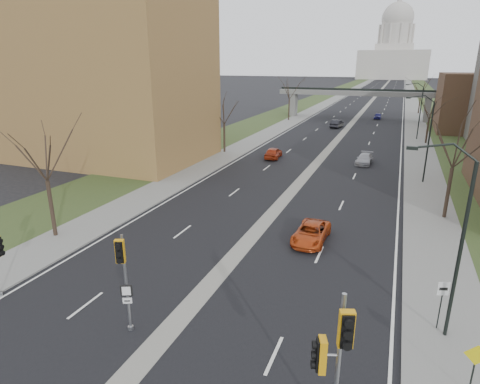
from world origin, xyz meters
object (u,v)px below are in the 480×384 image
Objects in this scene: car_left_near at (273,153)px; warning_sign at (475,362)px; car_right_far at (378,116)px; signal_pole_median at (123,268)px; speed_limit_sign at (442,297)px; car_left_far at (337,124)px; car_right_mid at (364,159)px; signal_pole_right at (334,351)px; car_right_near at (311,233)px.

warning_sign is at bearing 113.58° from car_left_near.
car_left_near is (-18.06, 34.52, -0.79)m from warning_sign.
signal_pole_median is at bearing -93.56° from car_right_far.
speed_limit_sign is 0.54× the size of car_left_far.
car_right_mid is (7.04, 37.24, -2.72)m from signal_pole_median.
signal_pole_right is at bearing 104.91° from car_left_far.
car_left_far is 1.05× the size of car_right_mid.
signal_pole_right is 15.75m from car_right_near.
car_left_far is at bearing -111.43° from car_right_far.
signal_pole_right is at bearing -36.77° from signal_pole_median.
car_left_near is 45.81m from car_right_far.
car_left_near is at bearing 99.08° from speed_limit_sign.
car_left_far reaches higher than car_right_mid.
signal_pole_right is 40.70m from car_left_near.
signal_pole_right is 1.21× the size of car_left_far.
car_right_near is 1.25× the size of car_right_far.
car_right_near is at bearing 114.72° from speed_limit_sign.
signal_pole_median is 14.28m from car_right_near.
car_left_near is at bearing 72.93° from signal_pole_median.
signal_pole_median reaches higher than car_right_mid.
signal_pole_right is 2.51× the size of warning_sign.
signal_pole_median reaches higher than car_right_far.
signal_pole_right is at bearing 105.38° from car_left_near.
car_left_far is 1.24× the size of car_right_far.
signal_pole_median is 14.22m from speed_limit_sign.
warning_sign is 64.97m from car_left_far.
car_left_near reaches higher than car_right_near.
warning_sign reaches higher than car_right_near.
warning_sign is 0.51× the size of car_left_near.
car_right_mid is (-6.87, 35.65, -0.90)m from warning_sign.
signal_pole_right reaches higher than speed_limit_sign.
car_right_near is 24.44m from car_right_mid.
warning_sign reaches higher than car_right_mid.
speed_limit_sign is at bearing -1.25° from signal_pole_median.
car_left_far is (-14.32, 63.36, -0.78)m from warning_sign.
signal_pole_right is 83.07m from car_right_far.
car_left_far is at bearing 102.11° from warning_sign.
car_right_mid is at bearing 111.69° from car_left_far.
car_right_far is at bearing 62.10° from signal_pole_median.
car_right_mid is at bearing -87.96° from car_right_far.
car_left_near is 29.09m from car_left_far.
car_right_far is (-7.05, 75.39, -1.16)m from speed_limit_sign.
speed_limit_sign is 0.54× the size of car_right_near.
signal_pole_median reaches higher than speed_limit_sign.
car_left_near is at bearing 114.32° from car_right_near.
signal_pole_median is 1.99× the size of speed_limit_sign.
car_left_near reaches higher than car_right_mid.
speed_limit_sign is 0.57× the size of car_right_mid.
car_left_far is at bearing 108.62° from car_right_mid.
car_left_far is at bearing 98.12° from car_right_near.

